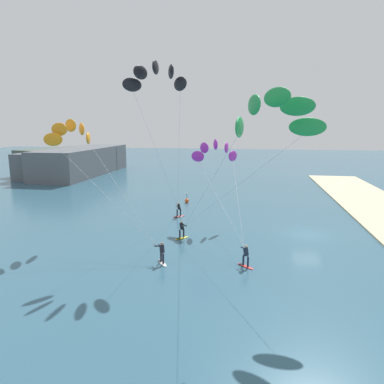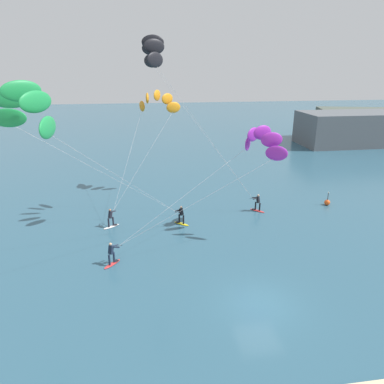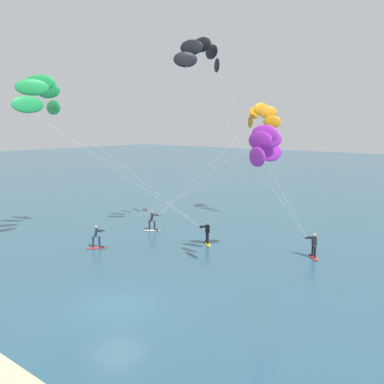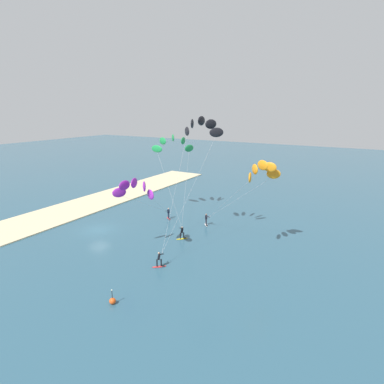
{
  "view_description": "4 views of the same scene",
  "coord_description": "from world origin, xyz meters",
  "views": [
    {
      "loc": [
        -33.01,
        5.37,
        10.18
      ],
      "look_at": [
        -3.31,
        10.56,
        4.38
      ],
      "focal_mm": 32.62,
      "sensor_mm": 36.0,
      "label": 1
    },
    {
      "loc": [
        -6.33,
        -16.11,
        12.92
      ],
      "look_at": [
        -2.61,
        9.25,
        3.74
      ],
      "focal_mm": 32.86,
      "sensor_mm": 36.0,
      "label": 2
    },
    {
      "loc": [
        15.32,
        -12.97,
        8.84
      ],
      "look_at": [
        -5.1,
        12.03,
        3.67
      ],
      "focal_mm": 39.99,
      "sensor_mm": 36.0,
      "label": 3
    },
    {
      "loc": [
        28.57,
        31.67,
        16.05
      ],
      "look_at": [
        -4.18,
        12.41,
        6.08
      ],
      "focal_mm": 29.8,
      "sensor_mm": 36.0,
      "label": 4
    }
  ],
  "objects": [
    {
      "name": "kitesurfer_mid_water",
      "position": [
        -12.14,
        4.4,
        10.52
      ],
      "size": [
        12.58,
        11.05,
        12.25
      ],
      "color": "yellow",
      "rests_on": "ground"
    },
    {
      "name": "marker_buoy",
      "position": [
        11.55,
        13.85,
        0.3
      ],
      "size": [
        0.56,
        0.56,
        1.38
      ],
      "color": "#EA5119",
      "rests_on": "ground"
    },
    {
      "name": "sand_strip",
      "position": [
        0.0,
        -10.33,
        0.08
      ],
      "size": [
        80.0,
        8.93,
        0.16
      ],
      "primitive_type": "cube",
      "color": "beige",
      "rests_on": "ground"
    },
    {
      "name": "ground_plane",
      "position": [
        0.0,
        0.0,
        0.0
      ],
      "size": [
        240.0,
        240.0,
        0.0
      ],
      "primitive_type": "plane",
      "color": "#2D566B"
    },
    {
      "name": "kitesurfer_nearshore",
      "position": [
        2.21,
        9.01,
        7.31
      ],
      "size": [
        13.4,
        6.75,
        8.79
      ],
      "color": "red",
      "rests_on": "ground"
    },
    {
      "name": "kitesurfer_downwind",
      "position": [
        -4.7,
        20.63,
        9.14
      ],
      "size": [
        7.79,
        11.44,
        10.7
      ],
      "color": "white",
      "rests_on": "ground"
    },
    {
      "name": "kitesurfer_far_out",
      "position": [
        -4.68,
        13.18,
        13.44
      ],
      "size": [
        10.86,
        5.38,
        15.21
      ],
      "color": "red",
      "rests_on": "ground"
    }
  ]
}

